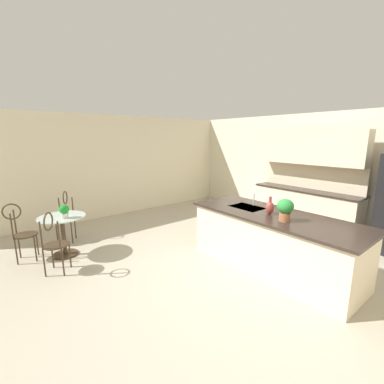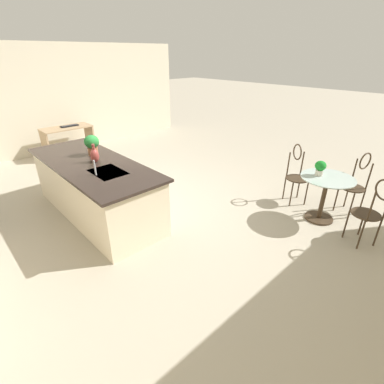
{
  "view_description": "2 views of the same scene",
  "coord_description": "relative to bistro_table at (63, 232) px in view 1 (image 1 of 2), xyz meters",
  "views": [
    {
      "loc": [
        2.58,
        -2.68,
        2.13
      ],
      "look_at": [
        -1.13,
        0.31,
        1.12
      ],
      "focal_mm": 24.28,
      "sensor_mm": 36.0,
      "label": 1
    },
    {
      "loc": [
        -3.82,
        2.53,
        2.46
      ],
      "look_at": [
        -1.41,
        0.28,
        0.82
      ],
      "focal_mm": 26.42,
      "sensor_mm": 36.0,
      "label": 2
    }
  ],
  "objects": [
    {
      "name": "vase_on_counter",
      "position": [
        2.59,
        2.5,
        0.58
      ],
      "size": [
        0.13,
        0.13,
        0.29
      ],
      "color": "#993D38",
      "rests_on": "kitchen_island"
    },
    {
      "name": "bistro_table",
      "position": [
        0.0,
        0.0,
        0.0
      ],
      "size": [
        0.8,
        0.8,
        0.74
      ],
      "color": "#3D2D1E",
      "rests_on": "ground"
    },
    {
      "name": "chair_by_island",
      "position": [
        -0.23,
        -0.61,
        0.13
      ],
      "size": [
        0.46,
        0.52,
        1.04
      ],
      "color": "#3D2D1E",
      "rests_on": "ground"
    },
    {
      "name": "wall_left_window",
      "position": [
        -1.92,
        1.71,
        0.9
      ],
      "size": [
        0.12,
        7.8,
        2.7
      ],
      "primitive_type": "cube",
      "color": "beige",
      "rests_on": "ground"
    },
    {
      "name": "sink_faucet",
      "position": [
        2.09,
        2.74,
        0.58
      ],
      "size": [
        0.02,
        0.02,
        0.22
      ],
      "primitive_type": "cylinder",
      "color": "#B2B5BA",
      "rests_on": "kitchen_island"
    },
    {
      "name": "chair_near_window",
      "position": [
        -0.72,
        0.22,
        0.13
      ],
      "size": [
        0.52,
        0.51,
        1.04
      ],
      "color": "#3D2D1E",
      "rests_on": "ground"
    },
    {
      "name": "chair_toward_desk",
      "position": [
        0.64,
        -0.28,
        0.13
      ],
      "size": [
        0.53,
        0.53,
        1.04
      ],
      "color": "#3D2D1E",
      "rests_on": "ground"
    },
    {
      "name": "back_counter_run",
      "position": [
        1.94,
        4.91,
        0.05
      ],
      "size": [
        2.44,
        0.64,
        1.52
      ],
      "color": "beige",
      "rests_on": "ground"
    },
    {
      "name": "kitchen_island",
      "position": [
        2.64,
        2.56,
        0.02
      ],
      "size": [
        2.8,
        1.06,
        0.92
      ],
      "color": "beige",
      "rests_on": "ground"
    },
    {
      "name": "wall_back",
      "position": [
        2.34,
        5.37,
        0.9
      ],
      "size": [
        9.0,
        0.12,
        2.7
      ],
      "primitive_type": "cube",
      "color": "beige",
      "rests_on": "ground"
    },
    {
      "name": "potted_plant_on_table",
      "position": [
        0.14,
        0.02,
        0.43
      ],
      "size": [
        0.17,
        0.17,
        0.24
      ],
      "color": "beige",
      "rests_on": "bistro_table"
    },
    {
      "name": "upper_cabinet_run",
      "position": [
        1.94,
        4.89,
        1.45
      ],
      "size": [
        2.4,
        0.36,
        0.76
      ],
      "color": "beige",
      "rests_on": "back_counter_run"
    },
    {
      "name": "ground_plane",
      "position": [
        2.34,
        1.71,
        -0.45
      ],
      "size": [
        40.0,
        40.0,
        0.0
      ],
      "primitive_type": "plane",
      "color": "#B2A893"
    },
    {
      "name": "potted_plant_counter_near",
      "position": [
        2.94,
        2.36,
        0.66
      ],
      "size": [
        0.24,
        0.24,
        0.33
      ],
      "color": "#9E603D",
      "rests_on": "kitchen_island"
    }
  ]
}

